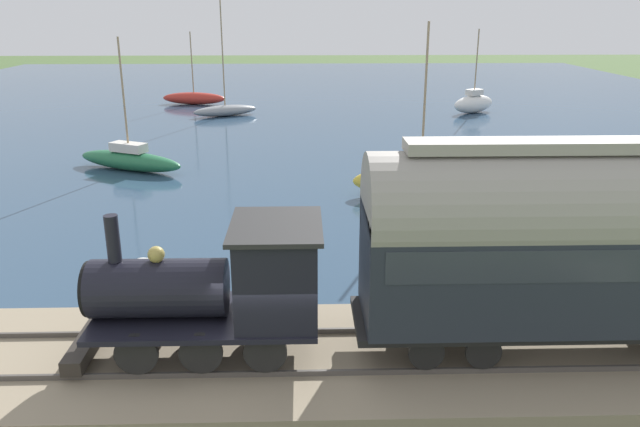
# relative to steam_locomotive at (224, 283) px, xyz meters

# --- Properties ---
(ground_plane) EXTENTS (200.00, 200.00, 0.00)m
(ground_plane) POSITION_rel_steam_locomotive_xyz_m (-0.14, -1.05, -2.25)
(ground_plane) COLOR #476033
(harbor_water) EXTENTS (80.00, 80.00, 0.01)m
(harbor_water) POSITION_rel_steam_locomotive_xyz_m (42.71, -1.05, -2.25)
(harbor_water) COLOR #2D4760
(harbor_water) RESTS_ON ground
(rail_embankment) EXTENTS (4.83, 56.00, 0.64)m
(rail_embankment) POSITION_rel_steam_locomotive_xyz_m (-0.00, -1.05, -1.99)
(rail_embankment) COLOR gray
(rail_embankment) RESTS_ON ground
(steam_locomotive) EXTENTS (2.39, 5.42, 3.18)m
(steam_locomotive) POSITION_rel_steam_locomotive_xyz_m (0.00, 0.00, 0.00)
(steam_locomotive) COLOR black
(steam_locomotive) RESTS_ON rail_embankment
(passenger_coach) EXTENTS (2.47, 9.65, 4.70)m
(passenger_coach) POSITION_rel_steam_locomotive_xyz_m (0.00, -7.64, 0.95)
(passenger_coach) COLOR black
(passenger_coach) RESTS_ON rail_embankment
(sailboat_red) EXTENTS (2.12, 5.61, 6.01)m
(sailboat_red) POSITION_rel_steam_locomotive_xyz_m (41.69, 7.53, -1.72)
(sailboat_red) COLOR #B72D23
(sailboat_red) RESTS_ON harbor_water
(sailboat_green) EXTENTS (3.90, 6.18, 6.56)m
(sailboat_green) POSITION_rel_steam_locomotive_xyz_m (18.89, 7.08, -1.69)
(sailboat_green) COLOR #236B42
(sailboat_green) RESTS_ON harbor_water
(sailboat_gray) EXTENTS (3.29, 5.06, 8.79)m
(sailboat_gray) POSITION_rel_steam_locomotive_xyz_m (35.53, 4.17, -1.77)
(sailboat_gray) COLOR gray
(sailboat_gray) RESTS_ON harbor_water
(sailboat_white) EXTENTS (3.39, 4.15, 6.36)m
(sailboat_white) POSITION_rel_steam_locomotive_xyz_m (36.53, -15.18, -1.49)
(sailboat_white) COLOR white
(sailboat_white) RESTS_ON harbor_water
(sailboat_yellow) EXTENTS (1.39, 5.97, 7.36)m
(sailboat_yellow) POSITION_rel_steam_locomotive_xyz_m (13.94, -6.87, -1.51)
(sailboat_yellow) COLOR gold
(sailboat_yellow) RESTS_ON harbor_water
(rowboat_off_pier) EXTENTS (2.52, 2.37, 0.37)m
(rowboat_off_pier) POSITION_rel_steam_locomotive_xyz_m (5.45, 2.73, -2.06)
(rowboat_off_pier) COLOR silver
(rowboat_off_pier) RESTS_ON harbor_water
(rowboat_mid_harbor) EXTENTS (2.19, 2.14, 0.39)m
(rowboat_mid_harbor) POSITION_rel_steam_locomotive_xyz_m (5.91, -7.70, -2.05)
(rowboat_mid_harbor) COLOR silver
(rowboat_mid_harbor) RESTS_ON harbor_water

